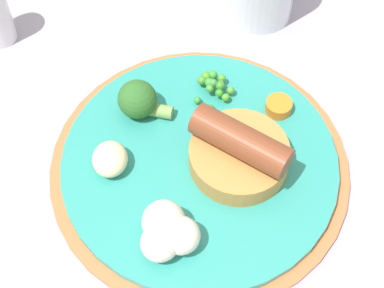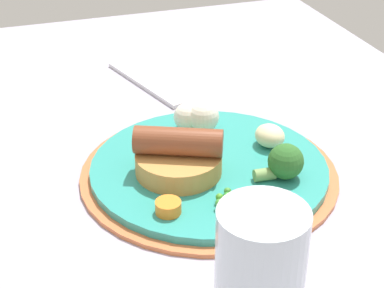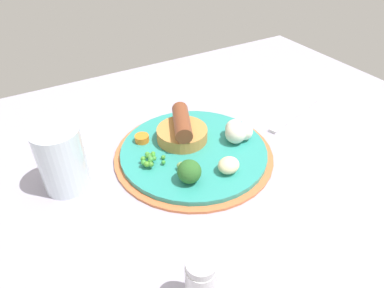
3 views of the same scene
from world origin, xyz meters
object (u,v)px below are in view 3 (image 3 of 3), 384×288
object	(u,v)px
fork	(296,115)
potato_chunk_0	(229,165)
dinner_plate	(194,152)
sausage_pudding	(182,130)
broccoli_floret_near	(189,171)
drinking_glass	(62,159)
carrot_slice_1	(142,138)
cauliflower_floret	(238,131)
pea_pile	(150,159)
salt_shaker	(201,283)

from	to	relation	value
fork	potato_chunk_0	bearing A→B (deg)	-177.02
dinner_plate	sausage_pudding	bearing A→B (deg)	95.71
broccoli_floret_near	drinking_glass	bearing A→B (deg)	-117.75
drinking_glass	fork	bearing A→B (deg)	-3.82
fork	carrot_slice_1	bearing A→B (deg)	152.04
sausage_pudding	drinking_glass	size ratio (longest dim) A/B	0.92
potato_chunk_0	cauliflower_floret	bearing A→B (deg)	44.95
dinner_plate	sausage_pudding	distance (cm)	4.63
pea_pile	broccoli_floret_near	bearing A→B (deg)	-61.60
dinner_plate	drinking_glass	bearing A→B (deg)	170.64
cauliflower_floret	carrot_slice_1	bearing A→B (deg)	151.91
pea_pile	broccoli_floret_near	distance (cm)	7.88
dinner_plate	broccoli_floret_near	size ratio (longest dim) A/B	5.28
fork	salt_shaker	xyz separation A→B (cm)	(-39.14, -24.79, 3.47)
cauliflower_floret	broccoli_floret_near	bearing A→B (deg)	-158.58
broccoli_floret_near	fork	world-z (taller)	broccoli_floret_near
carrot_slice_1	potato_chunk_0	bearing A→B (deg)	-59.08
carrot_slice_1	drinking_glass	xyz separation A→B (cm)	(-14.67, -3.27, 3.35)
fork	salt_shaker	size ratio (longest dim) A/B	2.36
sausage_pudding	fork	xyz separation A→B (cm)	(26.07, -3.23, -3.08)
carrot_slice_1	fork	bearing A→B (deg)	-11.09
dinner_plate	fork	xyz separation A→B (cm)	(25.71, 0.42, -0.27)
carrot_slice_1	cauliflower_floret	bearing A→B (deg)	-28.09
carrot_slice_1	dinner_plate	bearing A→B (deg)	-43.85
broccoli_floret_near	carrot_slice_1	distance (cm)	13.88
carrot_slice_1	fork	size ratio (longest dim) A/B	0.15
sausage_pudding	fork	size ratio (longest dim) A/B	0.55
sausage_pudding	pea_pile	world-z (taller)	sausage_pudding
cauliflower_floret	carrot_slice_1	size ratio (longest dim) A/B	2.11
cauliflower_floret	carrot_slice_1	distance (cm)	17.82
drinking_glass	salt_shaker	size ratio (longest dim) A/B	1.41
pea_pile	cauliflower_floret	world-z (taller)	cauliflower_floret
carrot_slice_1	drinking_glass	distance (cm)	15.40
potato_chunk_0	carrot_slice_1	xyz separation A→B (cm)	(-9.01, 15.04, -0.65)
dinner_plate	carrot_slice_1	bearing A→B (deg)	136.15
sausage_pudding	carrot_slice_1	world-z (taller)	sausage_pudding
carrot_slice_1	broccoli_floret_near	bearing A→B (deg)	-80.54
potato_chunk_0	fork	size ratio (longest dim) A/B	0.21
sausage_pudding	potato_chunk_0	world-z (taller)	sausage_pudding
potato_chunk_0	fork	world-z (taller)	potato_chunk_0
salt_shaker	pea_pile	bearing A→B (deg)	78.83
potato_chunk_0	carrot_slice_1	world-z (taller)	potato_chunk_0
pea_pile	dinner_plate	bearing A→B (deg)	-0.80
sausage_pudding	potato_chunk_0	distance (cm)	12.07
cauliflower_floret	fork	bearing A→B (deg)	6.43
sausage_pudding	salt_shaker	size ratio (longest dim) A/B	1.30
potato_chunk_0	carrot_slice_1	distance (cm)	17.55
fork	pea_pile	bearing A→B (deg)	163.64
pea_pile	carrot_slice_1	xyz separation A→B (cm)	(1.45, 6.75, -0.36)
broccoli_floret_near	fork	xyz separation A→B (cm)	(30.58, 7.20, -2.96)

